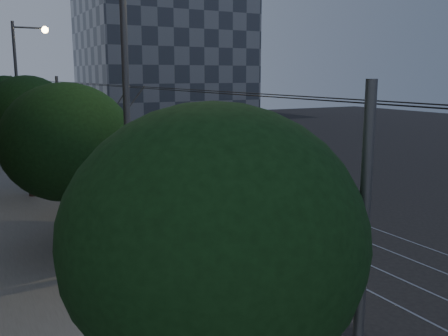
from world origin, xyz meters
TOP-DOWN VIEW (x-y plane):
  - ground at (0.00, 0.00)m, footprint 120.00×120.00m
  - tram_rails at (2.50, 20.00)m, footprint 4.52×90.00m
  - overhead_wires at (-4.97, 20.00)m, footprint 2.23×90.00m
  - building_distant_right at (18.00, 55.00)m, footprint 22.00×18.00m
  - trolleybus at (-3.21, 3.04)m, footprint 3.08×12.98m
  - pickup_silver at (-3.20, 13.50)m, footprint 4.17×5.65m
  - car_white_a at (-2.70, 18.27)m, footprint 3.32×4.64m
  - car_white_b at (-2.97, 22.97)m, footprint 3.78×5.79m
  - car_white_c at (-4.10, 26.78)m, footprint 2.40×4.24m
  - car_white_d at (-3.14, 30.95)m, footprint 1.97×3.99m
  - tree_0 at (-6.89, -9.00)m, footprint 3.90×3.90m
  - tree_1 at (-6.50, 2.13)m, footprint 4.28×4.28m
  - tree_2 at (-6.50, 11.29)m, footprint 4.10×4.10m
  - tree_3 at (-6.50, 22.00)m, footprint 3.83×3.83m
  - streetlamp_near at (-4.77, -0.19)m, footprint 2.68×0.44m
  - streetlamp_far at (-5.39, 21.42)m, footprint 2.31×0.44m

SIDE VIEW (x-z plane):
  - ground at x=0.00m, z-range 0.00..0.00m
  - tram_rails at x=2.50m, z-range 0.00..0.02m
  - car_white_d at x=-3.14m, z-range 0.00..1.31m
  - car_white_c at x=-4.10m, z-range 0.00..1.32m
  - pickup_silver at x=-3.20m, z-range 0.00..1.43m
  - car_white_a at x=-2.70m, z-range 0.00..1.47m
  - car_white_b at x=-2.97m, z-range 0.00..1.56m
  - trolleybus at x=-3.21m, z-range -1.04..4.59m
  - overhead_wires at x=-4.97m, z-range 0.47..6.47m
  - tree_1 at x=-6.50m, z-range 0.97..6.80m
  - tree_0 at x=-6.89m, z-range 1.09..6.83m
  - tree_2 at x=-6.50m, z-range 1.15..7.19m
  - tree_3 at x=-6.50m, z-range 1.26..7.28m
  - streetlamp_far at x=-5.39m, z-range 1.00..10.48m
  - streetlamp_near at x=-4.77m, z-range 1.08..12.32m
  - building_distant_right at x=18.00m, z-range 0.00..24.00m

